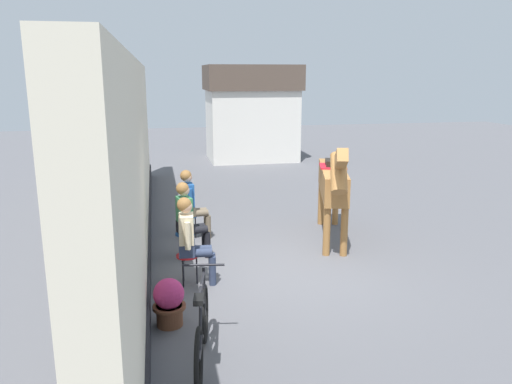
# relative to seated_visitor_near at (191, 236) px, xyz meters

# --- Properties ---
(ground_plane) EXTENTS (40.00, 40.00, 0.00)m
(ground_plane) POSITION_rel_seated_visitor_near_xyz_m (1.73, 3.35, -0.78)
(ground_plane) COLOR #56565B
(pub_facade_wall) EXTENTS (0.34, 14.00, 3.40)m
(pub_facade_wall) POSITION_rel_seated_visitor_near_xyz_m (-0.82, 1.85, 0.76)
(pub_facade_wall) COLOR beige
(pub_facade_wall) RESTS_ON ground_plane
(distant_cottage) EXTENTS (3.40, 2.60, 3.50)m
(distant_cottage) POSITION_rel_seated_visitor_near_xyz_m (3.13, 11.35, 1.02)
(distant_cottage) COLOR silver
(distant_cottage) RESTS_ON ground_plane
(seated_visitor_near) EXTENTS (0.61, 0.49, 1.39)m
(seated_visitor_near) POSITION_rel_seated_visitor_near_xyz_m (0.00, 0.00, 0.00)
(seated_visitor_near) COLOR red
(seated_visitor_near) RESTS_ON ground_plane
(seated_visitor_middle) EXTENTS (0.61, 0.48, 1.39)m
(seated_visitor_middle) POSITION_rel_seated_visitor_near_xyz_m (0.04, 1.12, 0.00)
(seated_visitor_middle) COLOR #194C99
(seated_visitor_middle) RESTS_ON ground_plane
(seated_visitor_far) EXTENTS (0.61, 0.49, 1.39)m
(seated_visitor_far) POSITION_rel_seated_visitor_near_xyz_m (0.17, 2.22, 0.00)
(seated_visitor_far) COLOR #194C99
(seated_visitor_far) RESTS_ON ground_plane
(saddled_horse_center) EXTENTS (1.08, 2.92, 2.06)m
(saddled_horse_center) POSITION_rel_seated_visitor_near_xyz_m (2.85, 1.58, 0.38)
(saddled_horse_center) COLOR #9E6B38
(saddled_horse_center) RESTS_ON ground_plane
(flower_planter_near) EXTENTS (0.43, 0.43, 0.64)m
(flower_planter_near) POSITION_rel_seated_visitor_near_xyz_m (-0.39, -1.27, -0.44)
(flower_planter_near) COLOR brown
(flower_planter_near) RESTS_ON ground_plane
(leaning_bicycle) EXTENTS (0.50, 1.75, 1.02)m
(leaning_bicycle) POSITION_rel_seated_visitor_near_xyz_m (-0.06, -2.26, -0.38)
(leaning_bicycle) COLOR black
(leaning_bicycle) RESTS_ON ground_plane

